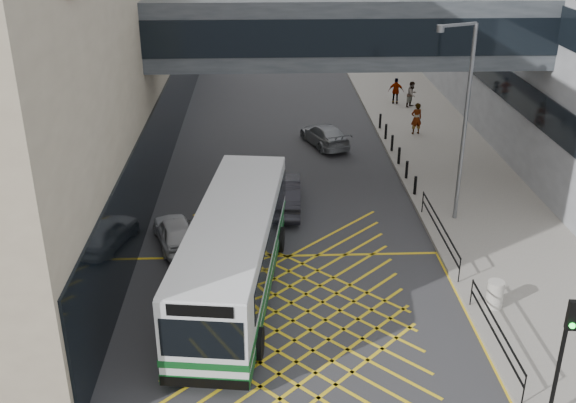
{
  "coord_description": "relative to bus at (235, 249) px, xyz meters",
  "views": [
    {
      "loc": [
        -0.93,
        -18.92,
        12.99
      ],
      "look_at": [
        0.0,
        4.0,
        2.6
      ],
      "focal_mm": 42.0,
      "sensor_mm": 36.0,
      "label": 1
    }
  ],
  "objects": [
    {
      "name": "bollards",
      "position": [
        8.2,
        13.0,
        -1.09
      ],
      "size": [
        0.14,
        10.14,
        0.9
      ],
      "color": "black",
      "rests_on": "pavement"
    },
    {
      "name": "car_dark",
      "position": [
        1.9,
        6.97,
        -0.93
      ],
      "size": [
        2.15,
        5.0,
        1.54
      ],
      "primitive_type": "imported",
      "rotation": [
        0.0,
        0.0,
        3.1
      ],
      "color": "black",
      "rests_on": "ground"
    },
    {
      "name": "bus",
      "position": [
        0.0,
        0.0,
        0.0
      ],
      "size": [
        4.01,
        11.55,
        3.17
      ],
      "rotation": [
        0.0,
        0.0,
        -0.13
      ],
      "color": "silver",
      "rests_on": "ground"
    },
    {
      "name": "street_lamp",
      "position": [
        9.23,
        5.31,
        3.26
      ],
      "size": [
        1.85,
        0.92,
        8.43
      ],
      "rotation": [
        0.0,
        0.0,
        0.38
      ],
      "color": "slate",
      "rests_on": "pavement"
    },
    {
      "name": "pedestrian_b",
      "position": [
        11.06,
        22.51,
        -0.69
      ],
      "size": [
        0.94,
        0.91,
        1.69
      ],
      "primitive_type": "imported",
      "rotation": [
        0.0,
        0.0,
        0.74
      ],
      "color": "gray",
      "rests_on": "pavement"
    },
    {
      "name": "kerb_railings",
      "position": [
        8.1,
        -0.22,
        -0.82
      ],
      "size": [
        0.05,
        12.54,
        1.0
      ],
      "color": "black",
      "rests_on": "pavement"
    },
    {
      "name": "pedestrian_a",
      "position": [
        10.13,
        16.88,
        -0.61
      ],
      "size": [
        0.84,
        0.68,
        1.86
      ],
      "primitive_type": "imported",
      "rotation": [
        0.0,
        0.0,
        3.37
      ],
      "color": "gray",
      "rests_on": "pavement"
    },
    {
      "name": "box_junction",
      "position": [
        1.95,
        -2.0,
        -1.69
      ],
      "size": [
        12.0,
        9.0,
        0.01
      ],
      "color": "gold",
      "rests_on": "ground"
    },
    {
      "name": "pavement",
      "position": [
        10.95,
        13.0,
        -1.62
      ],
      "size": [
        6.0,
        54.0,
        0.16
      ],
      "primitive_type": "cube",
      "color": "gray",
      "rests_on": "ground"
    },
    {
      "name": "car_white",
      "position": [
        -2.55,
        3.6,
        -1.08
      ],
      "size": [
        2.67,
        4.18,
        1.24
      ],
      "primitive_type": "imported",
      "rotation": [
        0.0,
        0.0,
        3.44
      ],
      "color": "silver",
      "rests_on": "ground"
    },
    {
      "name": "pedestrian_c",
      "position": [
        10.13,
        23.28,
        -0.67
      ],
      "size": [
        1.12,
        0.72,
        1.74
      ],
      "primitive_type": "imported",
      "rotation": [
        0.0,
        0.0,
        2.91
      ],
      "color": "gray",
      "rests_on": "pavement"
    },
    {
      "name": "ground",
      "position": [
        1.95,
        -2.0,
        -1.7
      ],
      "size": [
        120.0,
        120.0,
        0.0
      ],
      "primitive_type": "plane",
      "color": "#333335"
    },
    {
      "name": "car_silver",
      "position": [
        4.6,
        15.48,
        -1.05
      ],
      "size": [
        3.0,
        4.5,
        1.29
      ],
      "primitive_type": "imported",
      "rotation": [
        0.0,
        0.0,
        3.47
      ],
      "color": "gray",
      "rests_on": "ground"
    },
    {
      "name": "litter_bin",
      "position": [
        8.87,
        -1.65,
        -1.05
      ],
      "size": [
        0.57,
        0.57,
        0.98
      ],
      "primitive_type": "cylinder",
      "color": "#ADA89E",
      "rests_on": "pavement"
    },
    {
      "name": "traffic_light",
      "position": [
        8.6,
        -7.2,
        0.97
      ],
      "size": [
        0.29,
        0.45,
        3.85
      ],
      "rotation": [
        0.0,
        0.0,
        -0.11
      ],
      "color": "black",
      "rests_on": "pavement"
    },
    {
      "name": "skybridge",
      "position": [
        4.95,
        10.0,
        5.8
      ],
      "size": [
        20.0,
        4.1,
        3.0
      ],
      "color": "#393E43",
      "rests_on": "ground"
    }
  ]
}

